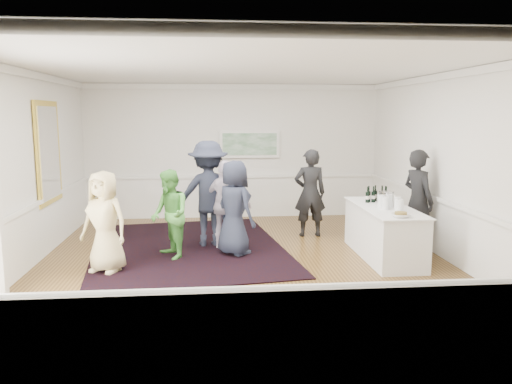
{
  "coord_description": "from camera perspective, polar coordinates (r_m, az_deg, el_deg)",
  "views": [
    {
      "loc": [
        -0.54,
        -8.0,
        2.48
      ],
      "look_at": [
        0.21,
        0.2,
        1.2
      ],
      "focal_mm": 35.0,
      "sensor_mm": 36.0,
      "label": 1
    }
  ],
  "objects": [
    {
      "name": "floor",
      "position": [
        8.39,
        -1.32,
        -8.34
      ],
      "size": [
        8.0,
        8.0,
        0.0
      ],
      "primitive_type": "plane",
      "color": "brown",
      "rests_on": "ground"
    },
    {
      "name": "ceiling",
      "position": [
        8.05,
        -1.4,
        13.98
      ],
      "size": [
        7.0,
        8.0,
        0.02
      ],
      "primitive_type": "cube",
      "color": "white",
      "rests_on": "wall_back"
    },
    {
      "name": "wall_left",
      "position": [
        8.57,
        -25.41,
        2.1
      ],
      "size": [
        0.02,
        8.0,
        3.2
      ],
      "primitive_type": "cube",
      "color": "white",
      "rests_on": "floor"
    },
    {
      "name": "wall_right",
      "position": [
        9.01,
        21.48,
        2.63
      ],
      "size": [
        0.02,
        8.0,
        3.2
      ],
      "primitive_type": "cube",
      "color": "white",
      "rests_on": "floor"
    },
    {
      "name": "wall_back",
      "position": [
        12.04,
        -2.66,
        4.64
      ],
      "size": [
        7.0,
        0.02,
        3.2
      ],
      "primitive_type": "cube",
      "color": "white",
      "rests_on": "floor"
    },
    {
      "name": "wall_front",
      "position": [
        4.13,
        2.43,
        -3.44
      ],
      "size": [
        7.0,
        0.02,
        3.2
      ],
      "primitive_type": "cube",
      "color": "white",
      "rests_on": "floor"
    },
    {
      "name": "wainscoting",
      "position": [
        8.26,
        -1.33,
        -5.03
      ],
      "size": [
        7.0,
        8.0,
        1.0
      ],
      "primitive_type": null,
      "color": "white",
      "rests_on": "floor"
    },
    {
      "name": "mirror",
      "position": [
        9.77,
        -22.62,
        4.18
      ],
      "size": [
        0.05,
        1.25,
        1.85
      ],
      "color": "yellow",
      "rests_on": "wall_left"
    },
    {
      "name": "landscape_painting",
      "position": [
        12.0,
        -0.74,
        5.5
      ],
      "size": [
        1.44,
        0.06,
        0.66
      ],
      "color": "white",
      "rests_on": "wall_back"
    },
    {
      "name": "area_rug",
      "position": [
        9.5,
        -7.74,
        -6.3
      ],
      "size": [
        4.02,
        4.94,
        0.02
      ],
      "primitive_type": "cube",
      "rotation": [
        0.0,
        0.0,
        0.14
      ],
      "color": "black",
      "rests_on": "floor"
    },
    {
      "name": "serving_table",
      "position": [
        9.02,
        14.38,
        -4.43
      ],
      "size": [
        0.84,
        2.22,
        0.9
      ],
      "color": "white",
      "rests_on": "floor"
    },
    {
      "name": "bartender",
      "position": [
        9.51,
        18.02,
        -0.96
      ],
      "size": [
        0.65,
        0.79,
        1.86
      ],
      "primitive_type": "imported",
      "rotation": [
        0.0,
        0.0,
        1.92
      ],
      "color": "black",
      "rests_on": "floor"
    },
    {
      "name": "guest_tan",
      "position": [
        8.2,
        -16.92,
        -3.29
      ],
      "size": [
        0.93,
        0.79,
        1.62
      ],
      "primitive_type": "imported",
      "rotation": [
        0.0,
        0.0,
        -0.42
      ],
      "color": "#D1BE82",
      "rests_on": "floor"
    },
    {
      "name": "guest_green",
      "position": [
        8.72,
        -9.83,
        -2.55
      ],
      "size": [
        0.84,
        0.93,
        1.55
      ],
      "primitive_type": "imported",
      "rotation": [
        0.0,
        0.0,
        -1.15
      ],
      "color": "#51AA44",
      "rests_on": "floor"
    },
    {
      "name": "guest_lilac",
      "position": [
        9.23,
        -3.47,
        -1.48
      ],
      "size": [
        1.05,
        0.74,
        1.65
      ],
      "primitive_type": "imported",
      "rotation": [
        0.0,
        0.0,
        2.75
      ],
      "color": "silver",
      "rests_on": "floor"
    },
    {
      "name": "guest_dark_a",
      "position": [
        9.45,
        -5.46,
        -0.21
      ],
      "size": [
        1.36,
        0.86,
        2.0
      ],
      "primitive_type": "imported",
      "rotation": [
        0.0,
        0.0,
        3.24
      ],
      "color": "#1F2334",
      "rests_on": "floor"
    },
    {
      "name": "guest_dark_b",
      "position": [
        10.23,
        6.18,
        -0.11
      ],
      "size": [
        0.66,
        0.44,
        1.79
      ],
      "primitive_type": "imported",
      "rotation": [
        0.0,
        0.0,
        3.16
      ],
      "color": "black",
      "rests_on": "floor"
    },
    {
      "name": "guest_navy",
      "position": [
        8.82,
        -2.47,
        -1.84
      ],
      "size": [
        0.94,
        0.98,
        1.69
      ],
      "primitive_type": "imported",
      "rotation": [
        0.0,
        0.0,
        2.24
      ],
      "color": "#1F2334",
      "rests_on": "floor"
    },
    {
      "name": "wine_bottles",
      "position": [
        9.36,
        13.72,
        -0.18
      ],
      "size": [
        0.42,
        0.24,
        0.31
      ],
      "color": "black",
      "rests_on": "serving_table"
    },
    {
      "name": "juice_pitchers",
      "position": [
        8.68,
        15.14,
        -1.16
      ],
      "size": [
        0.32,
        0.65,
        0.24
      ],
      "color": "#76B741",
      "rests_on": "serving_table"
    },
    {
      "name": "ice_bucket",
      "position": [
        9.09,
        14.67,
        -0.73
      ],
      "size": [
        0.26,
        0.26,
        0.25
      ],
      "primitive_type": "cylinder",
      "color": "silver",
      "rests_on": "serving_table"
    },
    {
      "name": "nut_bowl",
      "position": [
        8.1,
        16.22,
        -2.49
      ],
      "size": [
        0.29,
        0.29,
        0.08
      ],
      "color": "white",
      "rests_on": "serving_table"
    }
  ]
}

